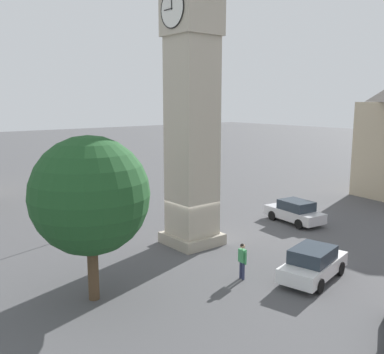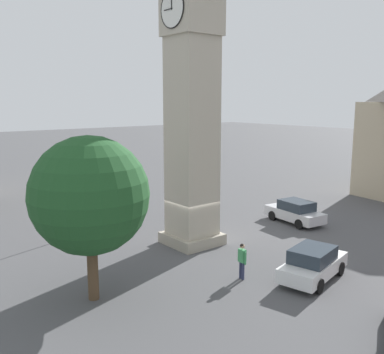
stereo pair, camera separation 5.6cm
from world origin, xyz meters
TOP-DOWN VIEW (x-y plane):
  - ground_plane at (0.00, 0.00)m, footprint 200.00×200.00m
  - clock_tower at (0.00, 0.00)m, footprint 3.39×3.39m
  - car_blue_kerb at (-7.40, -1.11)m, footprint 2.53×4.39m
  - car_silver_kerb at (-1.05, -7.95)m, footprint 4.30×2.17m
  - pedestrian at (-5.34, 1.38)m, footprint 0.56×0.26m
  - tree at (-2.94, 7.55)m, footprint 4.76×4.76m
  - road_sign at (5.08, 6.01)m, footprint 0.60×0.07m

SIDE VIEW (x-z plane):
  - ground_plane at x=0.00m, z-range 0.00..0.00m
  - car_blue_kerb at x=-7.40m, z-range 0.00..1.53m
  - car_silver_kerb at x=-1.05m, z-range 0.00..1.53m
  - pedestrian at x=-5.34m, z-range 0.16..1.86m
  - road_sign at x=5.08m, z-range 0.50..3.30m
  - tree at x=-2.94m, z-range 0.98..7.72m
  - clock_tower at x=0.00m, z-range 1.69..21.70m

